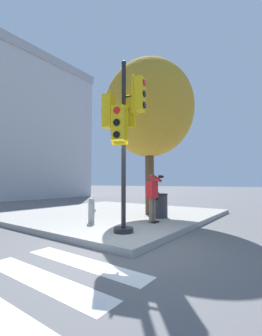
{
  "coord_description": "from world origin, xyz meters",
  "views": [
    {
      "loc": [
        -4.08,
        -3.04,
        1.45
      ],
      "look_at": [
        1.32,
        0.85,
        1.89
      ],
      "focal_mm": 24.0,
      "sensor_mm": 36.0,
      "label": 1
    }
  ],
  "objects_px": {
    "street_tree": "(149,109)",
    "traffic_signal_pole": "(124,124)",
    "fire_hydrant": "(91,210)",
    "person_photographer": "(153,193)",
    "trash_bin": "(160,205)"
  },
  "relations": [
    {
      "from": "street_tree",
      "to": "traffic_signal_pole",
      "type": "bearing_deg",
      "value": -160.46
    },
    {
      "from": "street_tree",
      "to": "fire_hydrant",
      "type": "bearing_deg",
      "value": 168.04
    },
    {
      "from": "fire_hydrant",
      "to": "street_tree",
      "type": "bearing_deg",
      "value": -11.96
    },
    {
      "from": "traffic_signal_pole",
      "to": "fire_hydrant",
      "type": "distance_m",
      "value": 3.05
    },
    {
      "from": "person_photographer",
      "to": "street_tree",
      "type": "xyz_separation_m",
      "value": [
        1.52,
        1.03,
        3.43
      ]
    },
    {
      "from": "person_photographer",
      "to": "street_tree",
      "type": "bearing_deg",
      "value": 34.13
    },
    {
      "from": "traffic_signal_pole",
      "to": "trash_bin",
      "type": "height_order",
      "value": "traffic_signal_pole"
    },
    {
      "from": "fire_hydrant",
      "to": "trash_bin",
      "type": "relative_size",
      "value": 0.9
    },
    {
      "from": "street_tree",
      "to": "fire_hydrant",
      "type": "xyz_separation_m",
      "value": [
        -2.71,
        0.57,
        -3.99
      ]
    },
    {
      "from": "street_tree",
      "to": "fire_hydrant",
      "type": "height_order",
      "value": "street_tree"
    },
    {
      "from": "person_photographer",
      "to": "trash_bin",
      "type": "bearing_deg",
      "value": 16.78
    },
    {
      "from": "traffic_signal_pole",
      "to": "person_photographer",
      "type": "distance_m",
      "value": 2.57
    },
    {
      "from": "person_photographer",
      "to": "trash_bin",
      "type": "height_order",
      "value": "person_photographer"
    },
    {
      "from": "traffic_signal_pole",
      "to": "street_tree",
      "type": "xyz_separation_m",
      "value": [
        3.25,
        1.15,
        1.53
      ]
    },
    {
      "from": "traffic_signal_pole",
      "to": "person_photographer",
      "type": "relative_size",
      "value": 2.89
    }
  ]
}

